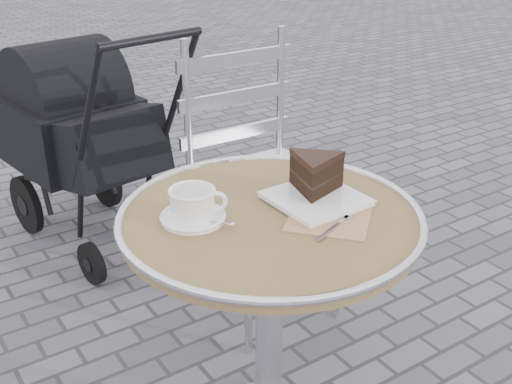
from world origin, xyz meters
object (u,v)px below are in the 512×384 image
baby_stroller (83,143)px  bistro_chair (249,146)px  cafe_table (270,274)px  cappuccino_set (193,207)px  cake_plate_set (316,179)px

baby_stroller → bistro_chair: bearing=-75.9°
cafe_table → bistro_chair: size_ratio=0.75×
cappuccino_set → bistro_chair: (0.53, 0.58, -0.15)m
bistro_chair → cappuccino_set: bearing=-131.3°
cake_plate_set → bistro_chair: size_ratio=0.34×
cafe_table → cappuccino_set: bearing=155.2°
cafe_table → bistro_chair: 0.75m
bistro_chair → baby_stroller: 0.86m
cake_plate_set → bistro_chair: (0.23, 0.65, -0.17)m
cafe_table → cake_plate_set: size_ratio=2.21×
baby_stroller → cappuccino_set: bearing=-107.1°
cafe_table → cappuccino_set: (-0.16, 0.07, 0.20)m
bistro_chair → baby_stroller: size_ratio=0.99×
bistro_chair → baby_stroller: bistro_chair is taller
bistro_chair → baby_stroller: (-0.33, 0.78, -0.17)m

